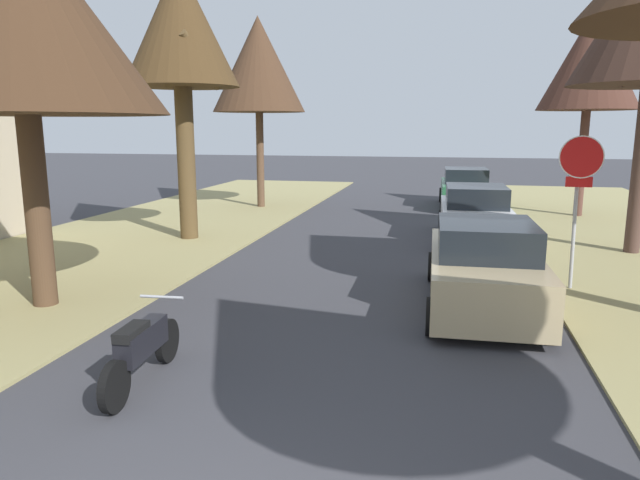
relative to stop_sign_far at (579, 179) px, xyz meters
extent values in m
cylinder|color=#9EA0A5|center=(0.00, 0.08, -1.02)|extent=(0.07, 0.24, 2.25)
cylinder|color=white|center=(0.00, -0.03, 0.42)|extent=(0.81, 0.10, 0.80)
cylinder|color=red|center=(0.00, -0.03, 0.42)|extent=(0.76, 0.11, 0.76)
cube|color=red|center=(0.00, 0.00, -0.05)|extent=(0.48, 0.06, 0.20)
cylinder|color=#49342C|center=(2.19, 3.88, -0.09)|extent=(0.37, 0.37, 4.11)
cylinder|color=#49342C|center=(2.07, 4.31, 2.38)|extent=(1.02, 0.44, 0.95)
cylinder|color=#49342C|center=(1.85, 3.63, 2.70)|extent=(0.71, 0.91, 1.55)
cylinder|color=brown|center=(2.17, 10.15, -0.30)|extent=(0.30, 0.30, 3.69)
cone|color=#43271F|center=(2.17, 10.15, 3.22)|extent=(3.37, 3.37, 3.35)
cylinder|color=brown|center=(1.57, 10.14, 2.12)|extent=(0.14, 1.29, 1.23)
cylinder|color=brown|center=(1.76, 9.92, 1.96)|extent=(0.61, 0.97, 0.93)
cylinder|color=brown|center=(1.82, 9.60, 2.13)|extent=(1.24, 0.87, 1.27)
cylinder|color=#4B3523|center=(-9.42, -3.14, -0.48)|extent=(0.42, 0.42, 3.33)
cone|color=#3C2718|center=(-9.42, -3.14, 2.86)|extent=(4.68, 4.68, 3.34)
cylinder|color=brown|center=(-9.61, 3.28, -0.04)|extent=(0.50, 0.50, 4.20)
cone|color=#422E19|center=(-9.61, 3.28, 3.68)|extent=(3.10, 3.10, 3.24)
cylinder|color=brown|center=(-9.41, 3.97, 2.56)|extent=(1.56, 0.65, 1.19)
cylinder|color=brown|center=(-8.96, 3.07, 2.70)|extent=(0.67, 1.51, 1.44)
cylinder|color=brown|center=(-10.03, 2.83, 2.62)|extent=(1.16, 1.10, 1.30)
cylinder|color=brown|center=(-9.66, 10.03, -0.30)|extent=(0.29, 0.29, 3.68)
cone|color=#432D1D|center=(-9.66, 10.03, 3.32)|extent=(3.55, 3.55, 3.55)
cylinder|color=brown|center=(-10.30, 10.03, 2.21)|extent=(0.14, 1.39, 1.44)
cylinder|color=brown|center=(-9.38, 10.39, 2.34)|extent=(0.89, 0.73, 1.66)
cylinder|color=brown|center=(-10.08, 10.26, 2.29)|extent=(0.63, 1.02, 1.56)
cube|color=tan|center=(-1.77, -1.45, -1.60)|extent=(1.92, 4.44, 0.85)
cube|color=black|center=(-1.76, -1.67, -0.90)|extent=(1.65, 2.06, 0.56)
cylinder|color=black|center=(-2.67, 0.18, -1.89)|extent=(0.21, 0.60, 0.60)
cylinder|color=black|center=(-0.93, 0.22, -1.89)|extent=(0.21, 0.60, 0.60)
cylinder|color=black|center=(-2.60, -3.12, -1.89)|extent=(0.21, 0.60, 0.60)
cylinder|color=black|center=(-0.86, -3.08, -1.89)|extent=(0.21, 0.60, 0.60)
cube|color=white|center=(-1.65, 4.88, -1.60)|extent=(1.92, 4.44, 0.85)
cube|color=black|center=(-1.65, 4.66, -0.90)|extent=(1.65, 2.06, 0.56)
cylinder|color=black|center=(-2.56, 6.51, -1.89)|extent=(0.21, 0.60, 0.60)
cylinder|color=black|center=(-0.82, 6.55, -1.89)|extent=(0.21, 0.60, 0.60)
cylinder|color=black|center=(-2.48, 3.21, -1.89)|extent=(0.21, 0.60, 0.60)
cylinder|color=black|center=(-0.74, 3.25, -1.89)|extent=(0.21, 0.60, 0.60)
cube|color=#28663D|center=(-1.73, 11.85, -1.60)|extent=(1.92, 4.44, 0.85)
cube|color=black|center=(-1.73, 11.63, -0.90)|extent=(1.65, 2.06, 0.56)
cylinder|color=black|center=(-2.64, 13.48, -1.89)|extent=(0.21, 0.60, 0.60)
cylinder|color=black|center=(-0.90, 13.52, -1.89)|extent=(0.21, 0.60, 0.60)
cylinder|color=black|center=(-2.56, 10.18, -1.89)|extent=(0.21, 0.60, 0.60)
cylinder|color=black|center=(-0.82, 10.22, -1.89)|extent=(0.21, 0.60, 0.60)
cylinder|color=black|center=(-6.13, -4.93, -1.89)|extent=(0.14, 0.60, 0.60)
cylinder|color=black|center=(-6.04, -6.38, -1.89)|extent=(0.14, 0.60, 0.60)
cube|color=black|center=(-6.08, -5.65, -1.61)|extent=(0.30, 1.03, 0.36)
cube|color=black|center=(-6.07, -5.90, -1.41)|extent=(0.25, 0.57, 0.12)
cylinder|color=#9EA0A5|center=(-6.12, -5.03, -1.24)|extent=(0.60, 0.08, 0.04)
camera|label=1|loc=(-2.48, -11.80, 0.99)|focal=32.40mm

